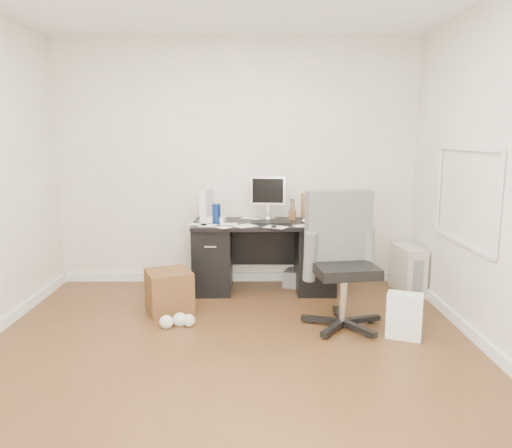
{
  "coord_description": "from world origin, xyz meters",
  "views": [
    {
      "loc": [
        0.18,
        -3.59,
        1.65
      ],
      "look_at": [
        0.21,
        1.2,
        0.81
      ],
      "focal_mm": 35.0,
      "sensor_mm": 36.0,
      "label": 1
    }
  ],
  "objects_px": {
    "office_chair": "(344,261)",
    "wicker_basket": "(169,291)",
    "lcd_monitor": "(268,198)",
    "pc_tower": "(408,269)",
    "keyboard": "(271,223)",
    "desk": "(264,254)"
  },
  "relations": [
    {
      "from": "office_chair",
      "to": "wicker_basket",
      "type": "height_order",
      "value": "office_chair"
    },
    {
      "from": "lcd_monitor",
      "to": "office_chair",
      "type": "xyz_separation_m",
      "value": [
        0.62,
        -1.26,
        -0.4
      ]
    },
    {
      "from": "lcd_monitor",
      "to": "office_chair",
      "type": "bearing_deg",
      "value": -57.81
    },
    {
      "from": "pc_tower",
      "to": "wicker_basket",
      "type": "xyz_separation_m",
      "value": [
        -2.46,
        -0.58,
        -0.05
      ]
    },
    {
      "from": "lcd_monitor",
      "to": "wicker_basket",
      "type": "distance_m",
      "value": 1.51
    },
    {
      "from": "lcd_monitor",
      "to": "keyboard",
      "type": "bearing_deg",
      "value": -78.48
    },
    {
      "from": "desk",
      "to": "keyboard",
      "type": "relative_size",
      "value": 3.61
    },
    {
      "from": "office_chair",
      "to": "wicker_basket",
      "type": "xyz_separation_m",
      "value": [
        -1.59,
        0.41,
        -0.39
      ]
    },
    {
      "from": "pc_tower",
      "to": "wicker_basket",
      "type": "relative_size",
      "value": 1.26
    },
    {
      "from": "keyboard",
      "to": "desk",
      "type": "bearing_deg",
      "value": 126.34
    },
    {
      "from": "pc_tower",
      "to": "wicker_basket",
      "type": "bearing_deg",
      "value": -172.71
    },
    {
      "from": "wicker_basket",
      "to": "office_chair",
      "type": "bearing_deg",
      "value": -14.47
    },
    {
      "from": "office_chair",
      "to": "desk",
      "type": "bearing_deg",
      "value": 113.33
    },
    {
      "from": "desk",
      "to": "wicker_basket",
      "type": "height_order",
      "value": "desk"
    },
    {
      "from": "keyboard",
      "to": "pc_tower",
      "type": "bearing_deg",
      "value": 1.29
    },
    {
      "from": "keyboard",
      "to": "wicker_basket",
      "type": "distance_m",
      "value": 1.27
    },
    {
      "from": "lcd_monitor",
      "to": "keyboard",
      "type": "relative_size",
      "value": 1.16
    },
    {
      "from": "office_chair",
      "to": "wicker_basket",
      "type": "relative_size",
      "value": 2.97
    },
    {
      "from": "lcd_monitor",
      "to": "keyboard",
      "type": "xyz_separation_m",
      "value": [
        0.03,
        -0.28,
        -0.23
      ]
    },
    {
      "from": "desk",
      "to": "wicker_basket",
      "type": "xyz_separation_m",
      "value": [
        -0.92,
        -0.67,
        -0.2
      ]
    },
    {
      "from": "pc_tower",
      "to": "keyboard",
      "type": "bearing_deg",
      "value": 174.4
    },
    {
      "from": "lcd_monitor",
      "to": "office_chair",
      "type": "distance_m",
      "value": 1.46
    }
  ]
}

